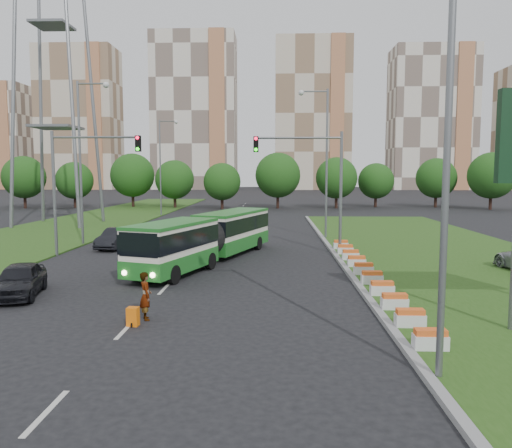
{
  "coord_description": "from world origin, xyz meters",
  "views": [
    {
      "loc": [
        2.06,
        -22.46,
        5.31
      ],
      "look_at": [
        1.11,
        4.32,
        2.6
      ],
      "focal_mm": 35.0,
      "sensor_mm": 36.0,
      "label": 1
    }
  ],
  "objects_px": {
    "transmission_pylon": "(51,4)",
    "articulated_bus": "(206,237)",
    "shopping_trolley": "(133,317)",
    "car_left_far": "(117,238)",
    "pedestrian": "(146,296)",
    "traffic_mast_left": "(79,173)",
    "traffic_mast_median": "(316,173)",
    "car_left_near": "(19,280)"
  },
  "relations": [
    {
      "from": "transmission_pylon",
      "to": "articulated_bus",
      "type": "height_order",
      "value": "transmission_pylon"
    },
    {
      "from": "articulated_bus",
      "to": "shopping_trolley",
      "type": "relative_size",
      "value": 22.52
    },
    {
      "from": "car_left_far",
      "to": "pedestrian",
      "type": "relative_size",
      "value": 2.49
    },
    {
      "from": "car_left_far",
      "to": "traffic_mast_left",
      "type": "bearing_deg",
      "value": -103.56
    },
    {
      "from": "traffic_mast_median",
      "to": "pedestrian",
      "type": "relative_size",
      "value": 4.54
    },
    {
      "from": "articulated_bus",
      "to": "pedestrian",
      "type": "xyz_separation_m",
      "value": [
        -0.56,
        -12.0,
        -0.62
      ]
    },
    {
      "from": "traffic_mast_median",
      "to": "transmission_pylon",
      "type": "distance_m",
      "value": 34.86
    },
    {
      "from": "car_left_far",
      "to": "pedestrian",
      "type": "distance_m",
      "value": 18.51
    },
    {
      "from": "car_left_near",
      "to": "car_left_far",
      "type": "relative_size",
      "value": 0.97
    },
    {
      "from": "articulated_bus",
      "to": "pedestrian",
      "type": "distance_m",
      "value": 12.03
    },
    {
      "from": "transmission_pylon",
      "to": "traffic_mast_left",
      "type": "bearing_deg",
      "value": -63.14
    },
    {
      "from": "transmission_pylon",
      "to": "articulated_bus",
      "type": "relative_size",
      "value": 2.95
    },
    {
      "from": "traffic_mast_median",
      "to": "traffic_mast_left",
      "type": "xyz_separation_m",
      "value": [
        -15.16,
        -1.0,
        0.0
      ]
    },
    {
      "from": "traffic_mast_left",
      "to": "transmission_pylon",
      "type": "bearing_deg",
      "value": 116.86
    },
    {
      "from": "traffic_mast_left",
      "to": "car_left_near",
      "type": "xyz_separation_m",
      "value": [
        1.42,
        -10.59,
        -4.62
      ]
    },
    {
      "from": "articulated_bus",
      "to": "traffic_mast_left",
      "type": "bearing_deg",
      "value": -173.94
    },
    {
      "from": "traffic_mast_median",
      "to": "traffic_mast_left",
      "type": "relative_size",
      "value": 1.0
    },
    {
      "from": "articulated_bus",
      "to": "pedestrian",
      "type": "height_order",
      "value": "articulated_bus"
    },
    {
      "from": "traffic_mast_left",
      "to": "car_left_far",
      "type": "relative_size",
      "value": 1.83
    },
    {
      "from": "pedestrian",
      "to": "shopping_trolley",
      "type": "distance_m",
      "value": 0.99
    },
    {
      "from": "transmission_pylon",
      "to": "traffic_mast_median",
      "type": "bearing_deg",
      "value": -36.0
    },
    {
      "from": "shopping_trolley",
      "to": "traffic_mast_median",
      "type": "bearing_deg",
      "value": 68.66
    },
    {
      "from": "traffic_mast_median",
      "to": "transmission_pylon",
      "type": "height_order",
      "value": "transmission_pylon"
    },
    {
      "from": "traffic_mast_median",
      "to": "articulated_bus",
      "type": "xyz_separation_m",
      "value": [
        -6.8,
        -2.85,
        -3.85
      ]
    },
    {
      "from": "car_left_far",
      "to": "pedestrian",
      "type": "bearing_deg",
      "value": -63.28
    },
    {
      "from": "car_left_near",
      "to": "traffic_mast_median",
      "type": "bearing_deg",
      "value": 26.41
    },
    {
      "from": "traffic_mast_left",
      "to": "car_left_near",
      "type": "distance_m",
      "value": 11.65
    },
    {
      "from": "shopping_trolley",
      "to": "pedestrian",
      "type": "bearing_deg",
      "value": 75.97
    },
    {
      "from": "car_left_near",
      "to": "pedestrian",
      "type": "bearing_deg",
      "value": -40.82
    },
    {
      "from": "transmission_pylon",
      "to": "car_left_near",
      "type": "xyz_separation_m",
      "value": [
        11.04,
        -29.59,
        -21.27
      ]
    },
    {
      "from": "traffic_mast_left",
      "to": "shopping_trolley",
      "type": "xyz_separation_m",
      "value": [
        7.53,
        -14.62,
        -5.02
      ]
    },
    {
      "from": "pedestrian",
      "to": "shopping_trolley",
      "type": "xyz_separation_m",
      "value": [
        -0.26,
        -0.77,
        -0.55
      ]
    },
    {
      "from": "articulated_bus",
      "to": "shopping_trolley",
      "type": "bearing_deg",
      "value": -75.13
    },
    {
      "from": "pedestrian",
      "to": "car_left_far",
      "type": "bearing_deg",
      "value": -2.84
    },
    {
      "from": "transmission_pylon",
      "to": "pedestrian",
      "type": "bearing_deg",
      "value": -62.07
    },
    {
      "from": "traffic_mast_left",
      "to": "pedestrian",
      "type": "height_order",
      "value": "traffic_mast_left"
    },
    {
      "from": "articulated_bus",
      "to": "car_left_far",
      "type": "xyz_separation_m",
      "value": [
        -7.13,
        5.3,
        -0.78
      ]
    },
    {
      "from": "traffic_mast_left",
      "to": "shopping_trolley",
      "type": "height_order",
      "value": "traffic_mast_left"
    },
    {
      "from": "pedestrian",
      "to": "transmission_pylon",
      "type": "bearing_deg",
      "value": 4.3
    },
    {
      "from": "car_left_near",
      "to": "car_left_far",
      "type": "height_order",
      "value": "car_left_near"
    },
    {
      "from": "traffic_mast_left",
      "to": "shopping_trolley",
      "type": "distance_m",
      "value": 17.19
    },
    {
      "from": "transmission_pylon",
      "to": "pedestrian",
      "type": "xyz_separation_m",
      "value": [
        17.41,
        -32.85,
        -21.12
      ]
    }
  ]
}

